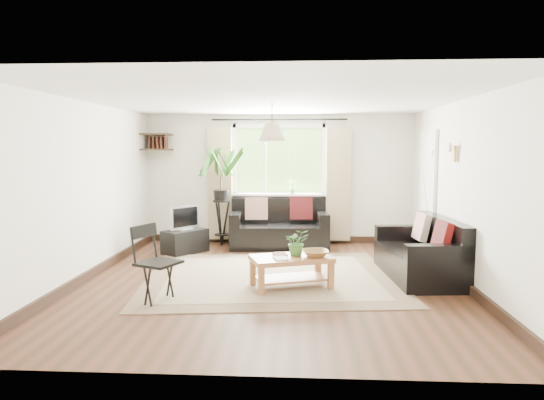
# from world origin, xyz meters

# --- Properties ---
(floor) EXTENTS (5.50, 5.50, 0.00)m
(floor) POSITION_xyz_m (0.00, 0.00, 0.00)
(floor) COLOR #322010
(floor) RESTS_ON ground
(ceiling) EXTENTS (5.50, 5.50, 0.00)m
(ceiling) POSITION_xyz_m (0.00, 0.00, 2.40)
(ceiling) COLOR white
(ceiling) RESTS_ON floor
(wall_back) EXTENTS (5.00, 0.02, 2.40)m
(wall_back) POSITION_xyz_m (0.00, 2.75, 1.20)
(wall_back) COLOR white
(wall_back) RESTS_ON floor
(wall_front) EXTENTS (5.00, 0.02, 2.40)m
(wall_front) POSITION_xyz_m (0.00, -2.75, 1.20)
(wall_front) COLOR white
(wall_front) RESTS_ON floor
(wall_left) EXTENTS (0.02, 5.50, 2.40)m
(wall_left) POSITION_xyz_m (-2.50, 0.00, 1.20)
(wall_left) COLOR white
(wall_left) RESTS_ON floor
(wall_right) EXTENTS (0.02, 5.50, 2.40)m
(wall_right) POSITION_xyz_m (2.50, 0.00, 1.20)
(wall_right) COLOR white
(wall_right) RESTS_ON floor
(rug) EXTENTS (3.67, 3.24, 0.02)m
(rug) POSITION_xyz_m (-0.00, 0.17, 0.01)
(rug) COLOR #C0B094
(rug) RESTS_ON floor
(window) EXTENTS (2.50, 0.16, 2.16)m
(window) POSITION_xyz_m (0.00, 2.71, 1.55)
(window) COLOR white
(window) RESTS_ON wall_back
(door) EXTENTS (0.06, 0.96, 2.06)m
(door) POSITION_xyz_m (2.47, 1.70, 1.00)
(door) COLOR silver
(door) RESTS_ON wall_right
(corner_shelf) EXTENTS (0.50, 0.50, 0.34)m
(corner_shelf) POSITION_xyz_m (-2.25, 2.50, 1.89)
(corner_shelf) COLOR black
(corner_shelf) RESTS_ON wall_back
(pendant_lamp) EXTENTS (0.36, 0.36, 0.54)m
(pendant_lamp) POSITION_xyz_m (0.00, 0.40, 2.05)
(pendant_lamp) COLOR beige
(pendant_lamp) RESTS_ON ceiling
(wall_sconce) EXTENTS (0.12, 0.12, 0.28)m
(wall_sconce) POSITION_xyz_m (2.43, 0.30, 1.74)
(wall_sconce) COLOR beige
(wall_sconce) RESTS_ON wall_right
(sofa_back) EXTENTS (1.79, 0.98, 0.82)m
(sofa_back) POSITION_xyz_m (0.02, 2.26, 0.41)
(sofa_back) COLOR black
(sofa_back) RESTS_ON floor
(sofa_right) EXTENTS (1.73, 0.97, 0.78)m
(sofa_right) POSITION_xyz_m (2.02, 0.28, 0.39)
(sofa_right) COLOR black
(sofa_right) RESTS_ON floor
(coffee_table) EXTENTS (1.12, 0.84, 0.41)m
(coffee_table) POSITION_xyz_m (0.29, -0.32, 0.20)
(coffee_table) COLOR brown
(coffee_table) RESTS_ON floor
(table_plant) EXTENTS (0.34, 0.31, 0.34)m
(table_plant) POSITION_xyz_m (0.36, -0.25, 0.58)
(table_plant) COLOR #35692A
(table_plant) RESTS_ON coffee_table
(bowl) EXTENTS (0.39, 0.39, 0.08)m
(bowl) POSITION_xyz_m (0.59, -0.31, 0.45)
(bowl) COLOR brown
(bowl) RESTS_ON coffee_table
(book_a) EXTENTS (0.23, 0.27, 0.02)m
(book_a) POSITION_xyz_m (0.07, -0.49, 0.42)
(book_a) COLOR white
(book_a) RESTS_ON coffee_table
(book_b) EXTENTS (0.22, 0.26, 0.02)m
(book_b) POSITION_xyz_m (0.06, -0.28, 0.42)
(book_b) COLOR brown
(book_b) RESTS_ON coffee_table
(tv_stand) EXTENTS (0.78, 0.83, 0.40)m
(tv_stand) POSITION_xyz_m (-1.55, 1.67, 0.20)
(tv_stand) COLOR black
(tv_stand) RESTS_ON floor
(tv) EXTENTS (0.50, 0.56, 0.43)m
(tv) POSITION_xyz_m (-1.55, 1.67, 0.61)
(tv) COLOR #A5A5AA
(tv) RESTS_ON tv_stand
(palm_stand) EXTENTS (0.81, 0.81, 1.80)m
(palm_stand) POSITION_xyz_m (-1.04, 2.34, 0.90)
(palm_stand) COLOR black
(palm_stand) RESTS_ON floor
(folding_chair) EXTENTS (0.61, 0.61, 0.89)m
(folding_chair) POSITION_xyz_m (-1.23, -0.98, 0.45)
(folding_chair) COLOR black
(folding_chair) RESTS_ON floor
(sill_plant) EXTENTS (0.14, 0.10, 0.27)m
(sill_plant) POSITION_xyz_m (0.25, 2.63, 1.06)
(sill_plant) COLOR #2D6023
(sill_plant) RESTS_ON window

